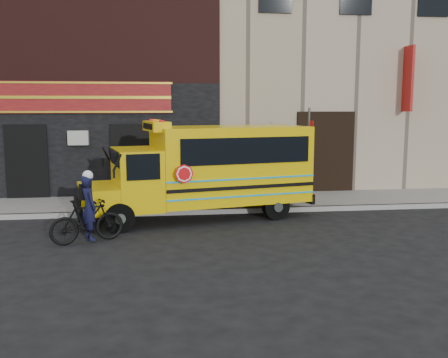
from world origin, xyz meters
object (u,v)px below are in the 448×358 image
object	(u,v)px
sign_pole	(309,154)
bicycle	(87,221)
cyclist	(89,209)
school_bus	(209,168)

from	to	relation	value
sign_pole	bicycle	bearing A→B (deg)	-152.67
bicycle	cyclist	world-z (taller)	cyclist
cyclist	bicycle	bearing A→B (deg)	124.37
bicycle	cyclist	distance (m)	0.29
sign_pole	school_bus	bearing A→B (deg)	-163.92
bicycle	cyclist	size ratio (longest dim) A/B	1.12
sign_pole	cyclist	world-z (taller)	sign_pole
bicycle	sign_pole	bearing A→B (deg)	-84.81
sign_pole	cyclist	bearing A→B (deg)	-153.14
bicycle	cyclist	bearing A→B (deg)	-49.08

